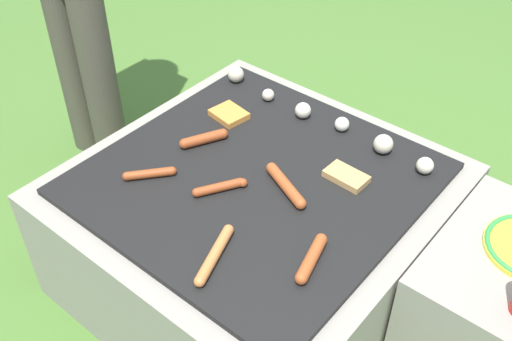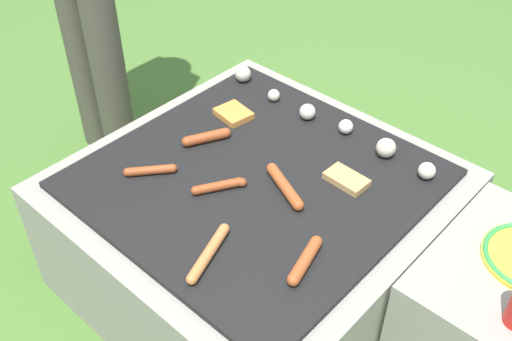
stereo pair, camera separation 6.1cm
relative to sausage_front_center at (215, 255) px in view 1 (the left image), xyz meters
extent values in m
plane|color=#47702D|center=(-0.12, 0.30, -0.44)|extent=(14.00, 14.00, 0.00)
cube|color=gray|center=(-0.12, 0.30, -0.24)|extent=(0.97, 0.97, 0.41)
cube|color=black|center=(-0.12, 0.30, -0.02)|extent=(0.85, 0.85, 0.02)
cube|color=gray|center=(0.58, 0.47, -0.23)|extent=(0.40, 0.49, 0.43)
cylinder|color=#4C473D|center=(-1.11, 0.41, -0.01)|extent=(0.13, 0.13, 0.86)
cylinder|color=#4C473D|center=(-0.96, 0.41, -0.01)|extent=(0.13, 0.13, 0.86)
cylinder|color=#A34C23|center=(-0.02, 0.31, 0.00)|extent=(0.16, 0.09, 0.03)
sphere|color=#A34C23|center=(0.05, 0.27, 0.00)|extent=(0.03, 0.03, 0.03)
sphere|color=#A34C23|center=(-0.09, 0.34, 0.00)|extent=(0.03, 0.03, 0.03)
cylinder|color=#93421E|center=(-0.34, 0.32, 0.00)|extent=(0.08, 0.12, 0.03)
sphere|color=#93421E|center=(-0.36, 0.26, 0.00)|extent=(0.03, 0.03, 0.03)
sphere|color=#93421E|center=(-0.31, 0.37, 0.00)|extent=(0.03, 0.03, 0.03)
cylinder|color=#A34C23|center=(0.19, 0.14, 0.00)|extent=(0.06, 0.14, 0.03)
sphere|color=#A34C23|center=(0.17, 0.20, 0.00)|extent=(0.03, 0.03, 0.03)
sphere|color=#A34C23|center=(0.20, 0.07, 0.00)|extent=(0.03, 0.03, 0.03)
cylinder|color=#93421E|center=(-0.16, 0.19, 0.00)|extent=(0.09, 0.12, 0.03)
sphere|color=#93421E|center=(-0.19, 0.13, 0.00)|extent=(0.03, 0.03, 0.03)
sphere|color=#93421E|center=(-0.12, 0.24, 0.00)|extent=(0.03, 0.03, 0.03)
cylinder|color=#93421E|center=(-0.34, 0.11, 0.00)|extent=(0.10, 0.11, 0.03)
sphere|color=#93421E|center=(-0.30, 0.15, 0.00)|extent=(0.03, 0.03, 0.03)
sphere|color=#93421E|center=(-0.38, 0.06, 0.00)|extent=(0.03, 0.03, 0.03)
cylinder|color=#C6753D|center=(0.00, 0.00, 0.00)|extent=(0.08, 0.17, 0.03)
sphere|color=#C6753D|center=(-0.03, 0.08, 0.00)|extent=(0.03, 0.03, 0.03)
sphere|color=#C6753D|center=(0.03, -0.08, 0.00)|extent=(0.03, 0.03, 0.03)
cube|color=tan|center=(0.08, 0.45, 0.00)|extent=(0.12, 0.07, 0.02)
cube|color=#D18438|center=(-0.37, 0.47, 0.00)|extent=(0.12, 0.10, 0.02)
sphere|color=beige|center=(-0.49, 0.64, 0.01)|extent=(0.06, 0.06, 0.06)
sphere|color=beige|center=(-0.33, 0.62, 0.01)|extent=(0.04, 0.04, 0.04)
sphere|color=beige|center=(-0.19, 0.61, 0.01)|extent=(0.05, 0.05, 0.05)
sphere|color=silver|center=(-0.05, 0.63, 0.01)|extent=(0.04, 0.04, 0.04)
sphere|color=beige|center=(0.10, 0.62, 0.02)|extent=(0.06, 0.06, 0.06)
sphere|color=beige|center=(0.24, 0.61, 0.01)|extent=(0.05, 0.05, 0.05)
camera|label=1|loc=(0.69, -0.68, 1.08)|focal=42.00mm
camera|label=2|loc=(0.74, -0.64, 1.08)|focal=42.00mm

